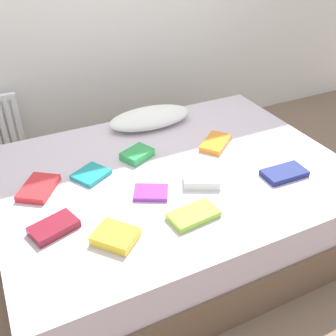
{
  "coord_description": "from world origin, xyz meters",
  "views": [
    {
      "loc": [
        -0.85,
        -1.68,
        1.76
      ],
      "look_at": [
        0.0,
        0.05,
        0.48
      ],
      "focal_mm": 42.22,
      "sensor_mm": 36.0,
      "label": 1
    }
  ],
  "objects": [
    {
      "name": "ground_plane",
      "position": [
        0.0,
        0.0,
        0.0
      ],
      "size": [
        8.0,
        8.0,
        0.0
      ],
      "primitive_type": "plane",
      "color": "#7F6651"
    },
    {
      "name": "textbook_orange",
      "position": [
        0.37,
        0.13,
        0.52
      ],
      "size": [
        0.27,
        0.26,
        0.03
      ],
      "primitive_type": "cube",
      "rotation": [
        0.0,
        0.0,
        0.67
      ],
      "color": "orange",
      "rests_on": "bed"
    },
    {
      "name": "textbook_red",
      "position": [
        -0.73,
        0.13,
        0.52
      ],
      "size": [
        0.26,
        0.28,
        0.04
      ],
      "primitive_type": "cube",
      "rotation": [
        0.0,
        0.0,
        0.96
      ],
      "color": "red",
      "rests_on": "bed"
    },
    {
      "name": "pillow",
      "position": [
        0.11,
        0.56,
        0.56
      ],
      "size": [
        0.58,
        0.28,
        0.11
      ],
      "primitive_type": "ellipsoid",
      "color": "white",
      "rests_on": "bed"
    },
    {
      "name": "textbook_navy",
      "position": [
        0.54,
        -0.33,
        0.52
      ],
      "size": [
        0.25,
        0.14,
        0.03
      ],
      "primitive_type": "cube",
      "rotation": [
        0.0,
        0.0,
        -0.03
      ],
      "color": "navy",
      "rests_on": "bed"
    },
    {
      "name": "textbook_green",
      "position": [
        -0.13,
        0.2,
        0.52
      ],
      "size": [
        0.21,
        0.19,
        0.05
      ],
      "primitive_type": "cube",
      "rotation": [
        0.0,
        0.0,
        0.43
      ],
      "color": "green",
      "rests_on": "bed"
    },
    {
      "name": "textbook_white",
      "position": [
        0.08,
        -0.2,
        0.52
      ],
      "size": [
        0.23,
        0.2,
        0.05
      ],
      "primitive_type": "cube",
      "rotation": [
        0.0,
        0.0,
        -0.47
      ],
      "color": "white",
      "rests_on": "bed"
    },
    {
      "name": "textbook_yellow",
      "position": [
        -0.49,
        -0.4,
        0.52
      ],
      "size": [
        0.24,
        0.24,
        0.05
      ],
      "primitive_type": "cube",
      "rotation": [
        0.0,
        0.0,
        -0.86
      ],
      "color": "yellow",
      "rests_on": "bed"
    },
    {
      "name": "textbook_lime",
      "position": [
        -0.09,
        -0.42,
        0.52
      ],
      "size": [
        0.25,
        0.16,
        0.03
      ],
      "primitive_type": "cube",
      "rotation": [
        0.0,
        0.0,
        0.1
      ],
      "color": "#8CC638",
      "rests_on": "bed"
    },
    {
      "name": "textbook_purple",
      "position": [
        -0.2,
        -0.16,
        0.51
      ],
      "size": [
        0.22,
        0.2,
        0.02
      ],
      "primitive_type": "cube",
      "rotation": [
        0.0,
        0.0,
        -0.48
      ],
      "color": "purple",
      "rests_on": "bed"
    },
    {
      "name": "bed",
      "position": [
        0.0,
        0.0,
        0.25
      ],
      "size": [
        2.0,
        1.5,
        0.5
      ],
      "color": "brown",
      "rests_on": "ground"
    },
    {
      "name": "textbook_teal",
      "position": [
        -0.44,
        0.14,
        0.51
      ],
      "size": [
        0.23,
        0.22,
        0.03
      ],
      "primitive_type": "cube",
      "rotation": [
        0.0,
        0.0,
        0.52
      ],
      "color": "teal",
      "rests_on": "bed"
    },
    {
      "name": "textbook_maroon",
      "position": [
        -0.72,
        -0.22,
        0.52
      ],
      "size": [
        0.24,
        0.19,
        0.04
      ],
      "primitive_type": "cube",
      "rotation": [
        0.0,
        0.0,
        0.3
      ],
      "color": "maroon",
      "rests_on": "bed"
    }
  ]
}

